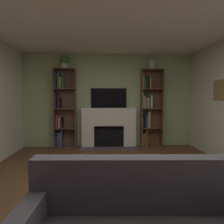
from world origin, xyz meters
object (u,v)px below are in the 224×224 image
bookshelf_right (149,108)px  vase_with_flowers (152,64)px  tv (109,98)px  bookshelf_left (63,109)px  fireplace (109,126)px  potted_plant (64,61)px

bookshelf_right → vase_with_flowers: (0.07, -0.04, 1.19)m
tv → bookshelf_left: (-1.26, -0.07, -0.29)m
bookshelf_right → tv: bearing=176.0°
vase_with_flowers → bookshelf_right: bearing=147.2°
fireplace → potted_plant: potted_plant is taller
potted_plant → vase_with_flowers: vase_with_flowers is taller
tv → vase_with_flowers: (1.19, -0.12, 0.92)m
fireplace → tv: tv is taller
bookshelf_left → potted_plant: bearing=-35.8°
bookshelf_left → bookshelf_right: (2.38, -0.01, 0.02)m
potted_plant → vase_with_flowers: size_ratio=0.83×
vase_with_flowers → potted_plant: bearing=180.0°
vase_with_flowers → tv: bearing=174.2°
fireplace → bookshelf_left: (-1.26, 0.01, 0.49)m
vase_with_flowers → bookshelf_left: bearing=178.8°
vase_with_flowers → fireplace: bearing=178.2°
tv → vase_with_flowers: bearing=-5.8°
potted_plant → fireplace: bearing=1.7°
tv → bookshelf_right: bearing=-4.0°
bookshelf_right → vase_with_flowers: size_ratio=5.16×
tv → bookshelf_left: bookshelf_left is taller
bookshelf_left → vase_with_flowers: 2.73m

